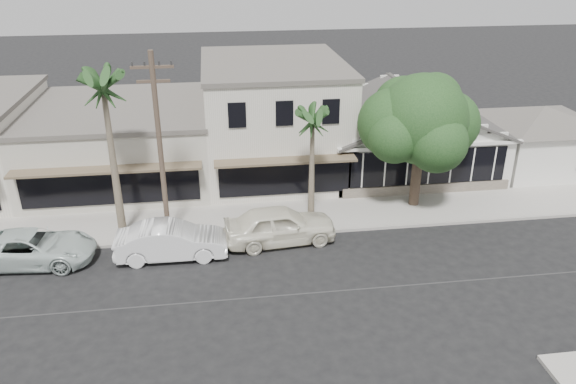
{
  "coord_description": "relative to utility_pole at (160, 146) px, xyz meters",
  "views": [
    {
      "loc": [
        -6.59,
        -18.79,
        13.26
      ],
      "look_at": [
        -3.16,
        6.0,
        1.84
      ],
      "focal_mm": 35.0,
      "sensor_mm": 36.0,
      "label": 1
    }
  ],
  "objects": [
    {
      "name": "car_2",
      "position": [
        -5.83,
        -1.18,
        -4.04
      ],
      "size": [
        5.61,
        2.95,
        1.51
      ],
      "primitive_type": "imported",
      "rotation": [
        0.0,
        0.0,
        1.49
      ],
      "color": "silver",
      "rests_on": "ground"
    },
    {
      "name": "corner_shop",
      "position": [
        14.0,
        7.27,
        -2.17
      ],
      "size": [
        10.4,
        8.6,
        5.1
      ],
      "color": "white",
      "rests_on": "ground"
    },
    {
      "name": "row_building_near",
      "position": [
        6.0,
        8.3,
        -1.54
      ],
      "size": [
        8.0,
        10.0,
        6.5
      ],
      "primitive_type": "cube",
      "color": "silver",
      "rests_on": "ground"
    },
    {
      "name": "car_1",
      "position": [
        0.23,
        -1.52,
        -3.97
      ],
      "size": [
        4.98,
        1.77,
        1.64
      ],
      "primitive_type": "imported",
      "rotation": [
        0.0,
        0.0,
        1.56
      ],
      "color": "white",
      "rests_on": "ground"
    },
    {
      "name": "ground",
      "position": [
        9.0,
        -5.2,
        -4.79
      ],
      "size": [
        140.0,
        140.0,
        0.0
      ],
      "primitive_type": "plane",
      "color": "black",
      "rests_on": "ground"
    },
    {
      "name": "car_0",
      "position": [
        5.23,
        -0.81,
        -3.89
      ],
      "size": [
        5.44,
        2.62,
        1.79
      ],
      "primitive_type": "imported",
      "rotation": [
        0.0,
        0.0,
        1.67
      ],
      "color": "white",
      "rests_on": "ground"
    },
    {
      "name": "row_building_midnear",
      "position": [
        -3.0,
        8.3,
        -2.69
      ],
      "size": [
        10.0,
        10.0,
        4.2
      ],
      "primitive_type": "cube",
      "color": "beige",
      "rests_on": "ground"
    },
    {
      "name": "palm_east",
      "position": [
        7.0,
        0.77,
        0.74
      ],
      "size": [
        2.84,
        2.84,
        6.52
      ],
      "color": "#726651",
      "rests_on": "ground"
    },
    {
      "name": "utility_pole",
      "position": [
        0.0,
        0.0,
        0.0
      ],
      "size": [
        1.8,
        0.24,
        9.0
      ],
      "color": "brown",
      "rests_on": "ground"
    },
    {
      "name": "shade_tree",
      "position": [
        12.78,
        2.26,
        -0.06
      ],
      "size": [
        6.48,
        5.86,
        7.19
      ],
      "rotation": [
        0.0,
        0.0,
        0.43
      ],
      "color": "#4E3F2F",
      "rests_on": "ground"
    },
    {
      "name": "sidewalk_north",
      "position": [
        1.0,
        1.55,
        -4.71
      ],
      "size": [
        90.0,
        3.5,
        0.15
      ],
      "primitive_type": "cube",
      "color": "#9E9991",
      "rests_on": "ground"
    },
    {
      "name": "side_cottage",
      "position": [
        22.2,
        6.3,
        -3.29
      ],
      "size": [
        6.0,
        6.0,
        3.0
      ],
      "primitive_type": "cube",
      "color": "white",
      "rests_on": "ground"
    },
    {
      "name": "palm_mid",
      "position": [
        -2.2,
        0.56,
        2.66
      ],
      "size": [
        3.32,
        3.32,
        8.69
      ],
      "color": "#726651",
      "rests_on": "ground"
    }
  ]
}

